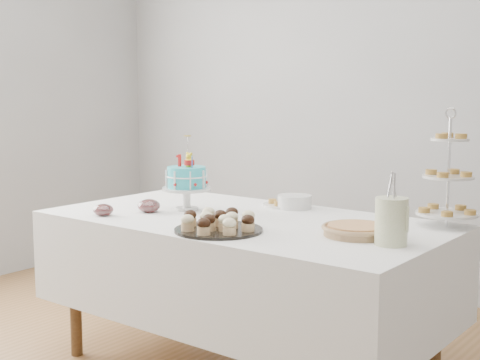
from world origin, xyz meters
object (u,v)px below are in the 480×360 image
Objects in this scene: jam_bowl_a at (103,210)px; utensil_pitcher at (391,219)px; pie at (357,230)px; tiered_stand at (448,177)px; birthday_cake at (187,190)px; plate_stack at (294,202)px; table at (244,264)px; cupcake_tray at (218,222)px; pastry_plate at (285,203)px; jam_bowl_b at (149,206)px.

utensil_pitcher is at bearing 11.50° from jam_bowl_a.
pie is 0.56× the size of tiered_stand.
birthday_cake reaches higher than plate_stack.
tiered_stand is at bearing 1.91° from plate_stack.
table is 4.99× the size of cupcake_tray.
utensil_pitcher is at bearing -94.46° from tiered_stand.
pastry_plate is (-0.08, 0.03, -0.02)m from plate_stack.
tiered_stand is at bearing 23.53° from jam_bowl_b.
jam_bowl_b is (-1.31, -0.57, -0.19)m from tiered_stand.
plate_stack is at bearing 83.24° from table.
table is 17.00× the size of jam_bowl_b.
tiered_stand is at bearing 43.85° from cupcake_tray.
pie is 1.28× the size of pastry_plate.
tiered_stand is (0.74, 0.71, 0.18)m from cupcake_tray.
cupcake_tray is 0.72× the size of tiered_stand.
pie is at bearing -8.73° from birthday_cake.
birthday_cake reaches higher than table.
pastry_plate is 0.72m from jam_bowl_b.
tiered_stand is 2.30× the size of pastry_plate.
cupcake_tray is at bearing -85.32° from plate_stack.
plate_stack is (0.41, 0.38, -0.07)m from birthday_cake.
pie is at bearing 7.72° from jam_bowl_b.
jam_bowl_b is 1.27m from utensil_pitcher.
jam_bowl_a is 1.41m from utensil_pitcher.
pie is 0.70m from plate_stack.
birthday_cake reaches higher than cupcake_tray.
table is 0.67m from pie.
cupcake_tray is 0.59m from pie.
cupcake_tray is 1.30× the size of pie.
tiered_stand is (1.20, 0.41, 0.12)m from birthday_cake.
utensil_pitcher is (0.19, -0.07, 0.08)m from pie.
utensil_pitcher is (0.80, -0.09, 0.33)m from table.
pastry_plate is 0.97m from utensil_pitcher.
birthday_cake is 3.37× the size of jam_bowl_b.
tiered_stand is at bearing 28.53° from jam_bowl_a.
cupcake_tray reaches higher than jam_bowl_a.
utensil_pitcher is at bearing -30.40° from pastry_plate.
jam_bowl_a is at bearing -163.74° from pie.
tiered_stand is 0.51m from utensil_pitcher.
plate_stack is 0.89m from utensil_pitcher.
utensil_pitcher reaches higher than table.
birthday_cake is 0.53m from pastry_plate.
tiered_stand reaches higher than pastry_plate.
tiered_stand reaches higher than jam_bowl_b.
pastry_plate is (-0.87, 0.00, -0.21)m from tiered_stand.
table is 10.92× the size of plate_stack.
birthday_cake is 1.29× the size of pie.
plate_stack reaches higher than jam_bowl_b.
tiered_stand reaches higher than jam_bowl_a.
tiered_stand is at bearing 85.67° from utensil_pitcher.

